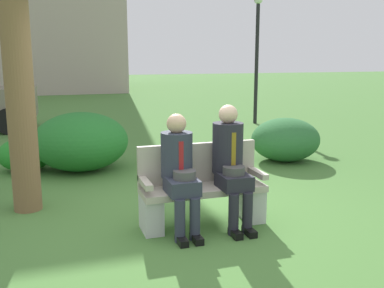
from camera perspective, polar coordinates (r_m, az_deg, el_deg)
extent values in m
plane|color=#477735|center=(5.19, -0.54, -9.75)|extent=(80.00, 80.00, 0.00)
cube|color=#B7AD9E|center=(4.91, 1.45, -5.86)|extent=(1.38, 0.44, 0.07)
cube|color=#B7AD9E|center=(5.01, 0.74, -2.41)|extent=(1.38, 0.06, 0.45)
cube|color=#B7AD9E|center=(4.70, -6.07, -4.97)|extent=(0.08, 0.44, 0.06)
cube|color=#B7AD9E|center=(5.12, 8.35, -3.69)|extent=(0.08, 0.44, 0.06)
cube|color=silver|center=(4.83, -5.27, -9.02)|extent=(0.20, 0.37, 0.38)
cube|color=silver|center=(5.20, 7.64, -7.59)|extent=(0.20, 0.37, 0.38)
cube|color=#2D3342|center=(4.63, -1.30, -5.42)|extent=(0.32, 0.38, 0.16)
cylinder|color=#2D3342|center=(4.54, -1.57, -9.86)|extent=(0.11, 0.11, 0.45)
cylinder|color=#2D3342|center=(4.58, 0.38, -9.64)|extent=(0.11, 0.11, 0.45)
cube|color=black|center=(4.56, -1.34, -12.34)|extent=(0.09, 0.22, 0.07)
cube|color=black|center=(4.60, 0.61, -12.10)|extent=(0.09, 0.22, 0.07)
cylinder|color=#2D3342|center=(4.74, -1.98, -1.39)|extent=(0.34, 0.34, 0.49)
cube|color=maroon|center=(4.58, -1.41, -1.58)|extent=(0.05, 0.01, 0.31)
sphere|color=tan|center=(4.67, -2.01, 2.65)|extent=(0.21, 0.21, 0.21)
cylinder|color=#484848|center=(4.59, -0.97, -3.97)|extent=(0.24, 0.24, 0.09)
cube|color=#23232D|center=(4.83, 5.42, -4.78)|extent=(0.32, 0.38, 0.16)
cylinder|color=#23232D|center=(4.73, 5.37, -9.02)|extent=(0.11, 0.11, 0.45)
cylinder|color=#23232D|center=(4.79, 7.15, -8.79)|extent=(0.11, 0.11, 0.45)
cube|color=black|center=(4.75, 5.62, -11.41)|extent=(0.09, 0.22, 0.07)
cube|color=black|center=(4.81, 7.40, -11.14)|extent=(0.09, 0.22, 0.07)
cylinder|color=#23232D|center=(4.92, 4.61, -0.50)|extent=(0.34, 0.34, 0.56)
cube|color=olive|center=(4.77, 5.38, -0.65)|extent=(0.05, 0.01, 0.36)
sphere|color=beige|center=(4.86, 4.68, 3.84)|extent=(0.21, 0.21, 0.21)
cylinder|color=#424242|center=(4.77, 5.40, -3.41)|extent=(0.24, 0.24, 0.09)
cylinder|color=brown|center=(5.59, -21.83, 13.52)|extent=(0.33, 0.33, 4.31)
ellipsoid|color=#2D6A35|center=(8.11, 11.94, 0.57)|extent=(1.24, 1.14, 0.78)
ellipsoid|color=#227E24|center=(7.77, -20.62, -1.22)|extent=(0.89, 0.81, 0.55)
ellipsoid|color=#23702A|center=(7.48, -14.11, 0.31)|extent=(1.54, 1.41, 0.96)
cylinder|color=black|center=(13.03, -21.71, 3.68)|extent=(0.65, 0.17, 0.64)
cylinder|color=black|center=(11.49, -22.50, 2.71)|extent=(0.65, 0.17, 0.64)
cylinder|color=black|center=(12.45, 8.30, 10.01)|extent=(0.10, 0.10, 3.22)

